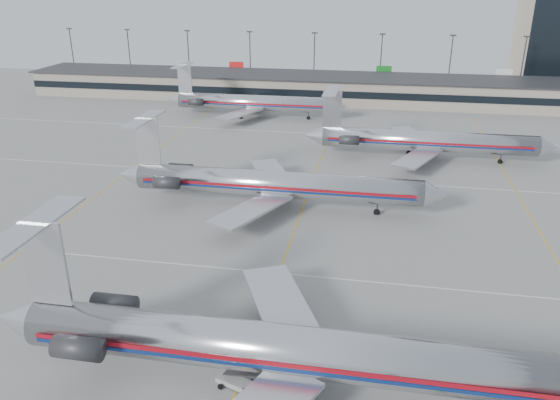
# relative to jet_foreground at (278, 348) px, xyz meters

# --- Properties ---
(ground) EXTENTS (260.00, 260.00, 0.00)m
(ground) POSITION_rel_jet_foreground_xyz_m (-3.12, 7.15, -3.68)
(ground) COLOR gray
(ground) RESTS_ON ground
(apron_markings) EXTENTS (160.00, 0.15, 0.02)m
(apron_markings) POSITION_rel_jet_foreground_xyz_m (-3.12, 17.15, -3.67)
(apron_markings) COLOR silver
(apron_markings) RESTS_ON ground
(terminal) EXTENTS (162.00, 17.00, 6.25)m
(terminal) POSITION_rel_jet_foreground_xyz_m (-3.12, 105.12, -0.52)
(terminal) COLOR gray
(terminal) RESTS_ON ground
(light_mast_row) EXTENTS (163.60, 0.40, 15.28)m
(light_mast_row) POSITION_rel_jet_foreground_xyz_m (-3.12, 119.15, 4.90)
(light_mast_row) COLOR #38383D
(light_mast_row) RESTS_ON ground
(jet_foreground) EXTENTS (48.47, 28.54, 12.69)m
(jet_foreground) POSITION_rel_jet_foreground_xyz_m (0.00, 0.00, 0.00)
(jet_foreground) COLOR silver
(jet_foreground) RESTS_ON ground
(jet_second_row) EXTENTS (45.27, 26.66, 11.85)m
(jet_second_row) POSITION_rel_jet_foreground_xyz_m (-7.64, 34.71, -0.24)
(jet_second_row) COLOR silver
(jet_second_row) RESTS_ON ground
(jet_third_row) EXTENTS (42.07, 25.88, 11.50)m
(jet_third_row) POSITION_rel_jet_foreground_xyz_m (13.85, 59.97, -0.34)
(jet_third_row) COLOR silver
(jet_third_row) RESTS_ON ground
(jet_back_row) EXTENTS (41.22, 25.36, 11.27)m
(jet_back_row) POSITION_rel_jet_foreground_xyz_m (-21.76, 84.41, -0.41)
(jet_back_row) COLOR silver
(jet_back_row) RESTS_ON ground
(belt_loader) EXTENTS (3.85, 2.11, 1.97)m
(belt_loader) POSITION_rel_jet_foreground_xyz_m (-3.14, -0.49, -3.15)
(belt_loader) COLOR #969696
(belt_loader) RESTS_ON ground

